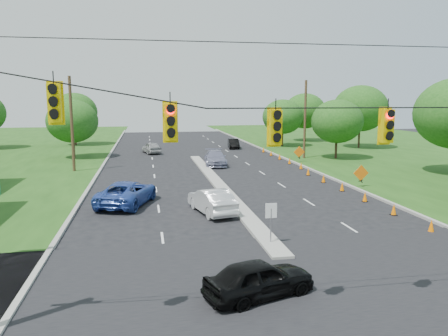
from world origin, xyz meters
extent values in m
plane|color=black|center=(0.00, 0.00, 0.00)|extent=(160.00, 160.00, 0.00)
cube|color=black|center=(0.00, 0.00, 0.00)|extent=(160.00, 14.00, 0.02)
cube|color=gray|center=(-10.10, 30.00, 0.00)|extent=(0.25, 110.00, 0.16)
cube|color=gray|center=(10.10, 30.00, 0.00)|extent=(0.25, 110.00, 0.16)
cube|color=gray|center=(0.00, 21.00, 0.00)|extent=(1.00, 34.00, 0.18)
cylinder|color=gray|center=(0.00, 6.00, 0.90)|extent=(0.06, 0.06, 1.80)
cube|color=white|center=(0.00, 6.00, 1.70)|extent=(0.55, 0.04, 0.70)
cylinder|color=black|center=(0.00, -1.00, 7.00)|extent=(24.00, 0.04, 0.04)
cube|color=#F4CD01|center=(-8.00, -1.00, 6.75)|extent=(0.34, 0.24, 1.00)
cube|color=#F4CD01|center=(-5.00, -1.00, 6.22)|extent=(0.34, 0.24, 1.00)
cube|color=#F4CD01|center=(-2.00, -1.00, 6.05)|extent=(0.34, 0.24, 1.00)
cube|color=#F4CD01|center=(1.50, -1.00, 6.05)|extent=(0.34, 0.24, 1.00)
cylinder|color=#422D1C|center=(-12.50, 30.00, 4.50)|extent=(0.28, 0.28, 9.00)
cylinder|color=#422D1C|center=(12.50, 35.00, 4.50)|extent=(0.28, 0.28, 9.00)
cone|color=#FF7300|center=(8.79, 6.50, 0.35)|extent=(0.32, 0.32, 0.70)
cone|color=#FF7300|center=(8.79, 10.00, 0.35)|extent=(0.32, 0.32, 0.70)
cone|color=#FF7300|center=(8.79, 13.50, 0.35)|extent=(0.32, 0.32, 0.70)
cone|color=#FF7300|center=(8.79, 17.00, 0.35)|extent=(0.32, 0.32, 0.70)
cone|color=#FF7300|center=(8.79, 20.50, 0.35)|extent=(0.32, 0.32, 0.70)
cone|color=#FF7300|center=(8.79, 24.00, 0.35)|extent=(0.32, 0.32, 0.70)
cone|color=#FF7300|center=(9.39, 27.50, 0.35)|extent=(0.32, 0.32, 0.70)
cone|color=#FF7300|center=(9.39, 31.00, 0.35)|extent=(0.32, 0.32, 0.70)
cone|color=#FF7300|center=(9.39, 34.50, 0.35)|extent=(0.32, 0.32, 0.70)
cone|color=#FF7300|center=(9.39, 38.00, 0.35)|extent=(0.32, 0.32, 0.70)
cone|color=#FF7300|center=(9.39, 41.50, 0.35)|extent=(0.32, 0.32, 0.70)
cube|color=black|center=(10.80, 18.00, 0.55)|extent=(0.06, 0.58, 0.26)
cube|color=black|center=(10.80, 18.00, 0.55)|extent=(0.06, 0.58, 0.26)
cube|color=orange|center=(10.80, 18.00, 1.15)|extent=(1.27, 0.05, 1.27)
cube|color=black|center=(10.80, 32.00, 0.55)|extent=(0.06, 0.58, 0.26)
cube|color=black|center=(10.80, 32.00, 0.55)|extent=(0.06, 0.58, 0.26)
cube|color=orange|center=(10.80, 32.00, 1.15)|extent=(1.27, 0.05, 1.27)
cylinder|color=black|center=(-14.00, 40.00, 1.26)|extent=(0.28, 0.28, 2.52)
ellipsoid|color=#194C14|center=(-14.00, 40.00, 4.34)|extent=(5.88, 5.88, 5.04)
cylinder|color=black|center=(-16.00, 55.00, 1.44)|extent=(0.28, 0.28, 2.88)
ellipsoid|color=#194C14|center=(-16.00, 55.00, 4.96)|extent=(6.72, 6.72, 5.76)
cylinder|color=black|center=(16.00, 34.00, 1.26)|extent=(0.28, 0.28, 2.52)
ellipsoid|color=#194C14|center=(16.00, 34.00, 4.34)|extent=(5.88, 5.88, 5.04)
cylinder|color=black|center=(24.00, 44.00, 1.62)|extent=(0.28, 0.28, 3.24)
ellipsoid|color=#194C14|center=(24.00, 44.00, 5.58)|extent=(7.56, 7.56, 6.48)
cylinder|color=black|center=(20.00, 55.00, 1.44)|extent=(0.28, 0.28, 2.88)
ellipsoid|color=#194C14|center=(20.00, 55.00, 4.96)|extent=(6.72, 6.72, 5.76)
cylinder|color=black|center=(14.00, 48.00, 1.26)|extent=(0.28, 0.28, 2.52)
ellipsoid|color=#194C14|center=(14.00, 48.00, 4.34)|extent=(5.88, 5.88, 5.04)
imported|color=black|center=(-1.93, 0.82, 0.68)|extent=(4.31, 2.80, 1.36)
imported|color=silver|center=(-1.84, 12.42, 0.76)|extent=(2.58, 4.84, 1.51)
imported|color=#2A479E|center=(-6.98, 15.47, 0.80)|extent=(4.34, 6.28, 1.59)
imported|color=slate|center=(1.43, 31.48, 0.78)|extent=(2.64, 5.52, 1.55)
imported|color=#989898|center=(-4.99, 43.05, 0.73)|extent=(2.75, 4.57, 1.46)
imported|color=black|center=(6.50, 46.92, 0.67)|extent=(1.88, 4.20, 1.34)
camera|label=1|loc=(-5.69, -13.12, 6.85)|focal=35.00mm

